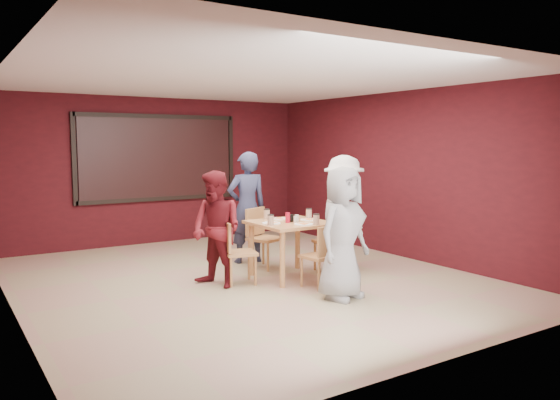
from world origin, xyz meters
TOP-DOWN VIEW (x-y plane):
  - floor at (0.00, 0.00)m, footprint 7.00×7.00m
  - window_blinds at (0.00, 3.45)m, footprint 3.00×0.02m
  - dining_table at (0.59, -0.22)m, footprint 1.03×1.03m
  - chair_front at (0.62, -0.96)m, footprint 0.46×0.46m
  - chair_back at (0.57, 0.56)m, footprint 0.58×0.58m
  - chair_left at (-0.26, -0.12)m, footprint 0.51×0.51m
  - chair_right at (1.39, -0.26)m, footprint 0.50×0.50m
  - diner_front at (0.54, -1.46)m, footprint 0.91×0.71m
  - diner_back at (0.56, 1.00)m, footprint 0.71×0.52m
  - diner_left at (-0.53, -0.11)m, footprint 0.82×0.92m
  - diner_right at (1.65, -0.12)m, footprint 0.94×1.27m

SIDE VIEW (x-z plane):
  - floor at x=0.00m, z-range 0.00..0.00m
  - chair_front at x=0.62m, z-range 0.06..0.91m
  - chair_left at x=-0.26m, z-range 0.06..0.92m
  - chair_right at x=1.39m, z-range 0.06..0.97m
  - chair_back at x=0.57m, z-range 0.06..0.98m
  - dining_table at x=0.59m, z-range 0.23..1.19m
  - diner_left at x=-0.53m, z-range 0.00..1.57m
  - diner_front at x=0.54m, z-range 0.00..1.65m
  - diner_right at x=1.65m, z-range 0.00..1.75m
  - diner_back at x=0.56m, z-range 0.00..1.79m
  - window_blinds at x=0.00m, z-range 0.90..2.40m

